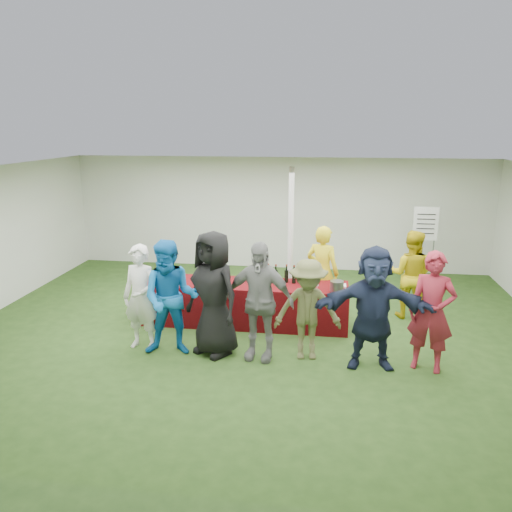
# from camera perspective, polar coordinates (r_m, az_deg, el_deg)

# --- Properties ---
(ground) EXTENTS (60.00, 60.00, 0.00)m
(ground) POSITION_cam_1_polar(r_m,az_deg,el_deg) (8.68, -0.10, -8.55)
(ground) COLOR #284719
(ground) RESTS_ON ground
(tent) EXTENTS (10.00, 10.00, 10.00)m
(tent) POSITION_cam_1_polar(r_m,az_deg,el_deg) (9.35, 3.97, 1.85)
(tent) COLOR white
(tent) RESTS_ON ground
(serving_table) EXTENTS (3.60, 0.80, 0.75)m
(serving_table) POSITION_cam_1_polar(r_m,az_deg,el_deg) (8.87, -1.29, -5.43)
(serving_table) COLOR #5D0B0C
(serving_table) RESTS_ON ground
(wine_bottles) EXTENTS (0.68, 0.11, 0.32)m
(wine_bottles) POSITION_cam_1_polar(r_m,az_deg,el_deg) (8.77, 2.94, -2.25)
(wine_bottles) COLOR black
(wine_bottles) RESTS_ON serving_table
(wine_glasses) EXTENTS (2.77, 0.14, 0.16)m
(wine_glasses) POSITION_cam_1_polar(r_m,az_deg,el_deg) (8.52, -3.12, -2.84)
(wine_glasses) COLOR silver
(wine_glasses) RESTS_ON serving_table
(water_bottle) EXTENTS (0.07, 0.07, 0.23)m
(water_bottle) POSITION_cam_1_polar(r_m,az_deg,el_deg) (8.78, -0.88, -2.33)
(water_bottle) COLOR silver
(water_bottle) RESTS_ON serving_table
(bar_towel) EXTENTS (0.25, 0.18, 0.03)m
(bar_towel) POSITION_cam_1_polar(r_m,az_deg,el_deg) (8.68, 9.43, -3.35)
(bar_towel) COLOR white
(bar_towel) RESTS_ON serving_table
(dump_bucket) EXTENTS (0.22, 0.22, 0.18)m
(dump_bucket) POSITION_cam_1_polar(r_m,az_deg,el_deg) (8.40, 9.21, -3.42)
(dump_bucket) COLOR slate
(dump_bucket) RESTS_ON serving_table
(wine_list_sign) EXTENTS (0.50, 0.03, 1.80)m
(wine_list_sign) POSITION_cam_1_polar(r_m,az_deg,el_deg) (10.94, 18.76, 2.81)
(wine_list_sign) COLOR slate
(wine_list_sign) RESTS_ON ground
(staff_pourer) EXTENTS (0.74, 0.63, 1.71)m
(staff_pourer) POSITION_cam_1_polar(r_m,az_deg,el_deg) (9.10, 7.59, -1.83)
(staff_pourer) COLOR yellow
(staff_pourer) RESTS_ON ground
(staff_back) EXTENTS (0.93, 0.80, 1.63)m
(staff_back) POSITION_cam_1_polar(r_m,az_deg,el_deg) (9.45, 17.23, -2.02)
(staff_back) COLOR gold
(staff_back) RESTS_ON ground
(customer_0) EXTENTS (0.68, 0.53, 1.68)m
(customer_0) POSITION_cam_1_polar(r_m,az_deg,el_deg) (7.97, -13.00, -4.66)
(customer_0) COLOR silver
(customer_0) RESTS_ON ground
(customer_1) EXTENTS (0.95, 0.78, 1.80)m
(customer_1) POSITION_cam_1_polar(r_m,az_deg,el_deg) (7.67, -9.71, -4.78)
(customer_1) COLOR #1167B4
(customer_1) RESTS_ON ground
(customer_2) EXTENTS (1.12, 1.02, 1.93)m
(customer_2) POSITION_cam_1_polar(r_m,az_deg,el_deg) (7.59, -4.88, -4.29)
(customer_2) COLOR black
(customer_2) RESTS_ON ground
(customer_3) EXTENTS (1.12, 0.60, 1.82)m
(customer_3) POSITION_cam_1_polar(r_m,az_deg,el_deg) (7.42, 0.32, -5.17)
(customer_3) COLOR slate
(customer_3) RESTS_ON ground
(customer_4) EXTENTS (1.05, 0.68, 1.55)m
(customer_4) POSITION_cam_1_polar(r_m,az_deg,el_deg) (7.50, 5.93, -6.13)
(customer_4) COLOR brown
(customer_4) RESTS_ON ground
(customer_5) EXTENTS (1.70, 0.60, 1.81)m
(customer_5) POSITION_cam_1_polar(r_m,az_deg,el_deg) (7.35, 13.26, -5.79)
(customer_5) COLOR #192139
(customer_5) RESTS_ON ground
(customer_6) EXTENTS (0.74, 0.60, 1.75)m
(customer_6) POSITION_cam_1_polar(r_m,az_deg,el_deg) (7.51, 19.43, -6.06)
(customer_6) COLOR maroon
(customer_6) RESTS_ON ground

